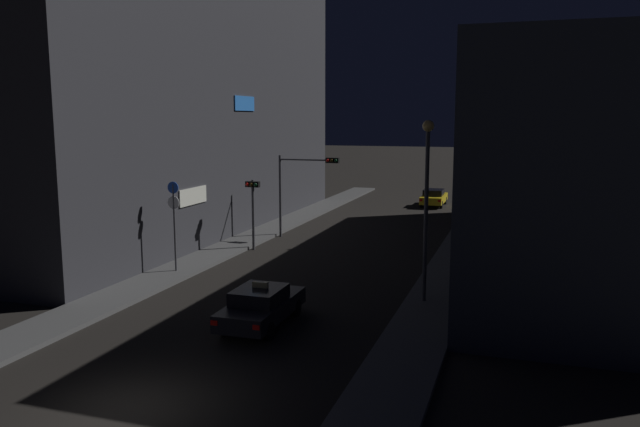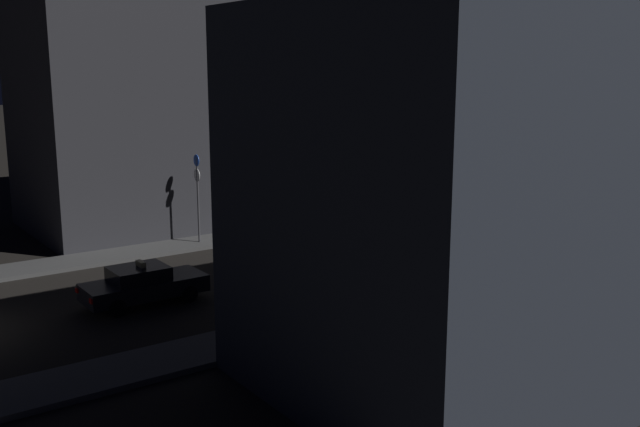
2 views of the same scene
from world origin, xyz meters
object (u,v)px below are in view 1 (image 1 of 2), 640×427
far_car (434,197)px  street_lamp_near_block (427,187)px  taxi (261,306)px  traffic_light_overhead (302,179)px  traffic_light_left_kerb (253,200)px  sign_pole_left (174,217)px  street_lamp_far_block (464,150)px

far_car → street_lamp_near_block: 29.08m
taxi → traffic_light_overhead: bearing=104.5°
street_lamp_near_block → far_car: bearing=97.1°
traffic_light_overhead → traffic_light_left_kerb: 4.46m
traffic_light_left_kerb → street_lamp_near_block: size_ratio=0.56×
traffic_light_left_kerb → sign_pole_left: (-1.23, -6.24, -0.08)m
far_car → street_lamp_far_block: street_lamp_far_block is taller
taxi → far_car: 32.92m
street_lamp_near_block → street_lamp_far_block: (0.10, 14.40, 0.71)m
traffic_light_left_kerb → street_lamp_near_block: (10.75, -7.55, 1.90)m
taxi → far_car: bearing=87.2°
sign_pole_left → street_lamp_far_block: bearing=47.3°
sign_pole_left → street_lamp_near_block: bearing=-6.2°
traffic_light_overhead → street_lamp_near_block: (9.28, -11.67, 1.03)m
taxi → traffic_light_left_kerb: (-5.60, 11.84, 2.09)m
far_car → street_lamp_near_block: (3.54, -28.59, 3.99)m
far_car → street_lamp_near_block: bearing=-82.9°
traffic_light_overhead → traffic_light_left_kerb: traffic_light_overhead is taller
street_lamp_far_block → taxi: bearing=-105.7°
taxi → street_lamp_near_block: bearing=39.9°
far_car → traffic_light_left_kerb: traffic_light_left_kerb is taller
taxi → street_lamp_far_block: bearing=74.3°
traffic_light_overhead → sign_pole_left: (-2.69, -10.37, -0.95)m
sign_pole_left → street_lamp_far_block: 18.02m
far_car → street_lamp_far_block: (3.65, -14.19, 4.71)m
taxi → street_lamp_near_block: (5.15, 4.30, 3.99)m
far_car → street_lamp_far_block: 15.39m
far_car → sign_pole_left: 28.63m
street_lamp_near_block → street_lamp_far_block: size_ratio=0.82×
far_car → traffic_light_left_kerb: bearing=-108.9°
taxi → street_lamp_near_block: 7.80m
street_lamp_far_block → sign_pole_left: bearing=-132.7°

